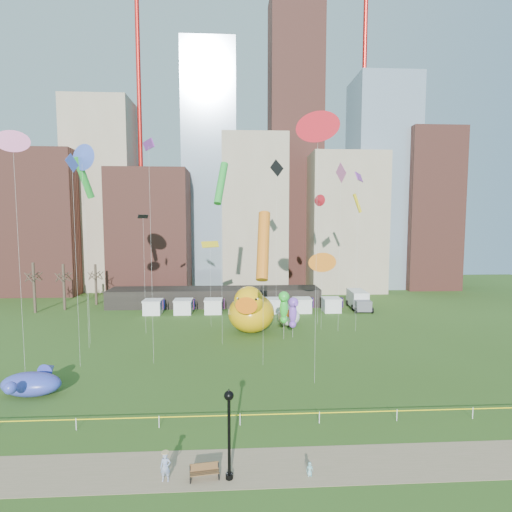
{
  "coord_description": "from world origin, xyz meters",
  "views": [
    {
      "loc": [
        -0.31,
        -27.61,
        15.17
      ],
      "look_at": [
        1.66,
        8.52,
        12.0
      ],
      "focal_mm": 27.0,
      "sensor_mm": 36.0,
      "label": 1
    }
  ],
  "objects": [
    {
      "name": "kite_14",
      "position": [
        11.85,
        25.41,
        9.59
      ],
      "size": [
        2.75,
        0.69,
        10.96
      ],
      "color": "silver",
      "rests_on": "ground"
    },
    {
      "name": "caution_tape",
      "position": [
        0.0,
        0.0,
        0.68
      ],
      "size": [
        50.0,
        0.06,
        0.9
      ],
      "color": "white",
      "rests_on": "ground"
    },
    {
      "name": "kite_3",
      "position": [
        -18.53,
        20.51,
        20.53
      ],
      "size": [
        1.95,
        3.0,
        23.02
      ],
      "color": "silver",
      "rests_on": "ground"
    },
    {
      "name": "park_bench",
      "position": [
        -2.19,
        -5.92,
        0.49
      ],
      "size": [
        1.78,
        0.77,
        0.88
      ],
      "rotation": [
        0.0,
        0.0,
        0.13
      ],
      "color": "#543B1D",
      "rests_on": "footpath"
    },
    {
      "name": "pavilion",
      "position": [
        -4.0,
        42.0,
        1.6
      ],
      "size": [
        38.0,
        6.0,
        3.2
      ],
      "primitive_type": "cube",
      "color": "black",
      "rests_on": "ground"
    },
    {
      "name": "toddler",
      "position": [
        4.09,
        -6.0,
        0.44
      ],
      "size": [
        0.3,
        0.22,
        0.84
      ],
      "primitive_type": "imported",
      "rotation": [
        0.0,
        0.0,
        0.03
      ],
      "color": "white",
      "rests_on": "footpath"
    },
    {
      "name": "woman",
      "position": [
        -4.45,
        -6.0,
        0.86
      ],
      "size": [
        0.62,
        0.41,
        1.69
      ],
      "primitive_type": "imported",
      "rotation": [
        0.0,
        0.0,
        0.01
      ],
      "color": "white",
      "rests_on": "footpath"
    },
    {
      "name": "kite_6",
      "position": [
        2.61,
        12.16,
        12.77
      ],
      "size": [
        1.88,
        4.41,
        16.41
      ],
      "color": "silver",
      "rests_on": "ground"
    },
    {
      "name": "kite_7",
      "position": [
        -9.14,
        13.22,
        22.91
      ],
      "size": [
        1.74,
        2.71,
        23.57
      ],
      "color": "silver",
      "rests_on": "ground"
    },
    {
      "name": "kite_15",
      "position": [
        16.45,
        24.16,
        21.15
      ],
      "size": [
        2.17,
        3.43,
        21.82
      ],
      "color": "silver",
      "rests_on": "ground"
    },
    {
      "name": "ground",
      "position": [
        0.0,
        0.0,
        0.0
      ],
      "size": [
        160.0,
        160.0,
        0.0
      ],
      "primitive_type": "plane",
      "color": "#314D18",
      "rests_on": "ground"
    },
    {
      "name": "kite_5",
      "position": [
        -16.72,
        12.78,
        20.15
      ],
      "size": [
        0.68,
        1.76,
        22.09
      ],
      "color": "silver",
      "rests_on": "ground"
    },
    {
      "name": "small_duck",
      "position": [
        7.52,
        27.45,
        1.58
      ],
      "size": [
        3.3,
        4.46,
        3.44
      ],
      "rotation": [
        0.0,
        0.0,
        -0.01
      ],
      "color": "white",
      "rests_on": "ground"
    },
    {
      "name": "kite_10",
      "position": [
        5.91,
        30.14,
        22.58
      ],
      "size": [
        1.85,
        1.91,
        24.54
      ],
      "color": "silver",
      "rests_on": "ground"
    },
    {
      "name": "skyline",
      "position": [
        2.25,
        61.06,
        21.44
      ],
      "size": [
        101.0,
        23.0,
        68.0
      ],
      "color": "brown",
      "rests_on": "ground"
    },
    {
      "name": "kite_13",
      "position": [
        -18.11,
        19.0,
        22.73
      ],
      "size": [
        2.62,
        2.2,
        24.27
      ],
      "color": "silver",
      "rests_on": "ground"
    },
    {
      "name": "vendor_tents",
      "position": [
        1.02,
        36.0,
        1.11
      ],
      "size": [
        33.24,
        2.8,
        2.4
      ],
      "color": "white",
      "rests_on": "ground"
    },
    {
      "name": "box_truck",
      "position": [
        21.33,
        38.09,
        1.59
      ],
      "size": [
        3.28,
        7.43,
        3.1
      ],
      "rotation": [
        0.0,
        0.0,
        -0.05
      ],
      "color": "silver",
      "rests_on": "ground"
    },
    {
      "name": "kite_1",
      "position": [
        14.08,
        24.57,
        21.41
      ],
      "size": [
        0.7,
        2.8,
        23.33
      ],
      "color": "silver",
      "rests_on": "ground"
    },
    {
      "name": "whale_inflatable",
      "position": [
        -18.25,
        6.23,
        1.06
      ],
      "size": [
        5.5,
        6.81,
        2.33
      ],
      "rotation": [
        0.0,
        0.0,
        -0.09
      ],
      "color": "#423CA6",
      "rests_on": "ground"
    },
    {
      "name": "big_duck",
      "position": [
        1.8,
        24.31,
        3.1
      ],
      "size": [
        7.66,
        9.35,
        6.76
      ],
      "rotation": [
        0.0,
        0.0,
        -0.18
      ],
      "color": "#EAA60B",
      "rests_on": "ground"
    },
    {
      "name": "kite_11",
      "position": [
        -1.98,
        19.44,
        19.86
      ],
      "size": [
        1.95,
        3.27,
        22.54
      ],
      "color": "silver",
      "rests_on": "ground"
    },
    {
      "name": "seahorse_purple",
      "position": [
        7.25,
        21.83,
        3.68
      ],
      "size": [
        1.62,
        1.89,
        5.37
      ],
      "rotation": [
        0.0,
        0.0,
        0.21
      ],
      "color": "silver",
      "rests_on": "ground"
    },
    {
      "name": "lamppost",
      "position": [
        -0.72,
        -6.0,
        3.39
      ],
      "size": [
        0.58,
        0.58,
        5.54
      ],
      "color": "black",
      "rests_on": "footpath"
    },
    {
      "name": "kite_8",
      "position": [
        11.98,
        28.37,
        18.3
      ],
      "size": [
        0.88,
        1.67,
        19.23
      ],
      "color": "silver",
      "rests_on": "ground"
    },
    {
      "name": "kite_4",
      "position": [
        19.36,
        33.74,
        18.19
      ],
      "size": [
        1.87,
        1.16,
        19.78
      ],
      "color": "silver",
      "rests_on": "ground"
    },
    {
      "name": "bare_trees",
      "position": [
        -30.17,
        40.54,
        4.01
      ],
      "size": [
        8.44,
        6.44,
        8.5
      ],
      "color": "#382B21",
      "rests_on": "ground"
    },
    {
      "name": "footpath",
      "position": [
        0.0,
        -5.0,
        0.01
      ],
      "size": [
        70.0,
        4.0,
        0.02
      ],
      "primitive_type": "cube",
      "color": "#857453",
      "rests_on": "ground"
    },
    {
      "name": "crane_right",
      "position": [
        30.89,
        64.0,
        46.9
      ],
      "size": [
        23.0,
        1.0,
        76.0
      ],
      "color": "red",
      "rests_on": "ground"
    },
    {
      "name": "seahorse_green",
      "position": [
        5.98,
        21.17,
        4.57
      ],
      "size": [
        1.66,
        1.94,
        6.3
      ],
      "rotation": [
        0.0,
        0.0,
        -0.21
      ],
      "color": "silver",
      "rests_on": "ground"
    },
    {
      "name": "kite_2",
      "position": [
        -12.55,
        24.56,
        15.63
      ],
      "size": [
        1.21,
        1.47,
        16.21
      ],
      "color": "silver",
      "rests_on": "ground"
    },
    {
      "name": "kite_12",
      "position": [
        -3.89,
        27.66,
        11.97
      ],
      "size": [
        2.48,
        2.29,
        12.48
      ],
      "color": "silver",
      "rests_on": "ground"
    },
    {
      "name": "kite_9",
      "position": [
        -19.67,
        7.78,
        22.14
      ],
      "size": [
        1.86,
        0.82,
        23.16
      ],
      "color": "silver",
      "rests_on": "ground"
    },
    {
      "name": "crane_left",
      "position": [
        -21.11,
        64.0,
        46.9
      ],
      "size": [
        23.0,
        1.0,
        76.0
      ],
      "color": "red",
      "rests_on": "ground"
    },
    {
      "name": "kite_0",
      "position": [
        7.13,
        7.23,
        23.63
      ],
      "size": [
        2.53,
        1.67,
        25.03
      ],
      "color": "silver",
      "rests_on": "ground"
    }
  ]
}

